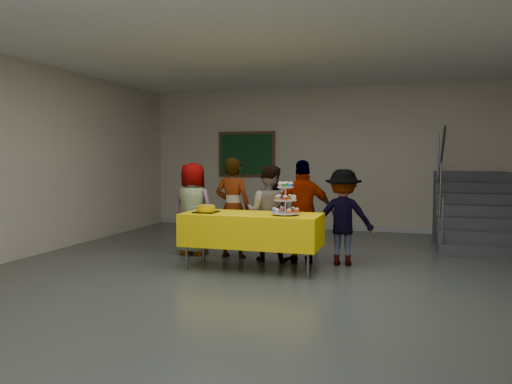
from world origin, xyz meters
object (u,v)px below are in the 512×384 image
(cupcake_stand, at_px, (285,202))
(bear_cake, at_px, (206,208))
(staircase, at_px, (473,216))
(bake_table, at_px, (252,229))
(schoolchild_c, at_px, (269,213))
(schoolchild_a, at_px, (193,209))
(schoolchild_d, at_px, (303,212))
(schoolchild_b, at_px, (233,208))
(noticeboard, at_px, (246,154))
(schoolchild_e, at_px, (343,217))

(cupcake_stand, bearing_deg, bear_cake, -178.82)
(staircase, bearing_deg, bear_cake, -138.84)
(bake_table, distance_m, schoolchild_c, 0.64)
(bear_cake, height_order, schoolchild_a, schoolchild_a)
(schoolchild_c, bearing_deg, schoolchild_d, 177.03)
(schoolchild_b, distance_m, noticeboard, 3.57)
(bake_table, xyz_separation_m, bear_cake, (-0.64, -0.08, 0.27))
(cupcake_stand, bearing_deg, schoolchild_c, 121.75)
(schoolchild_a, bearing_deg, schoolchild_d, 179.47)
(schoolchild_e, bearing_deg, noticeboard, -56.52)
(bear_cake, relative_size, schoolchild_e, 0.26)
(bake_table, height_order, staircase, staircase)
(schoolchild_c, height_order, staircase, staircase)
(cupcake_stand, height_order, noticeboard, noticeboard)
(bear_cake, distance_m, schoolchild_a, 1.02)
(schoolchild_d, bearing_deg, schoolchild_b, -24.42)
(schoolchild_a, bearing_deg, cupcake_stand, 159.26)
(bake_table, bearing_deg, bear_cake, -172.64)
(bake_table, distance_m, bear_cake, 0.70)
(bake_table, distance_m, schoolchild_e, 1.34)
(schoolchild_b, bearing_deg, schoolchild_c, 174.50)
(schoolchild_a, height_order, noticeboard, noticeboard)
(schoolchild_c, xyz_separation_m, schoolchild_e, (1.09, 0.05, -0.03))
(bake_table, relative_size, staircase, 0.78)
(schoolchild_d, bearing_deg, noticeboard, -78.32)
(schoolchild_d, relative_size, noticeboard, 1.15)
(schoolchild_b, bearing_deg, staircase, -143.18)
(noticeboard, bearing_deg, cupcake_stand, -65.16)
(cupcake_stand, xyz_separation_m, staircase, (2.66, 3.28, -0.46))
(staircase, relative_size, noticeboard, 1.85)
(schoolchild_e, xyz_separation_m, noticeboard, (-2.57, 3.39, 0.92))
(cupcake_stand, relative_size, staircase, 0.19)
(schoolchild_c, bearing_deg, cupcake_stand, 122.66)
(schoolchild_a, relative_size, schoolchild_d, 0.97)
(bake_table, distance_m, staircase, 4.51)
(schoolchild_c, bearing_deg, noticeboard, -65.72)
(schoolchild_c, bearing_deg, staircase, -138.88)
(schoolchild_d, height_order, schoolchild_e, schoolchild_d)
(schoolchild_a, bearing_deg, schoolchild_b, -179.41)
(cupcake_stand, height_order, bear_cake, cupcake_stand)
(bake_table, bearing_deg, schoolchild_a, 148.20)
(schoolchild_d, relative_size, schoolchild_e, 1.10)
(cupcake_stand, bearing_deg, schoolchild_a, 154.49)
(cupcake_stand, xyz_separation_m, schoolchild_c, (-0.42, 0.68, -0.24))
(bear_cake, relative_size, schoolchild_a, 0.25)
(bear_cake, height_order, staircase, staircase)
(cupcake_stand, distance_m, schoolchild_e, 1.02)
(bear_cake, bearing_deg, staircase, 41.16)
(bake_table, xyz_separation_m, cupcake_stand, (0.49, -0.06, 0.39))
(schoolchild_a, xyz_separation_m, staircase, (4.36, 2.47, -0.24))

